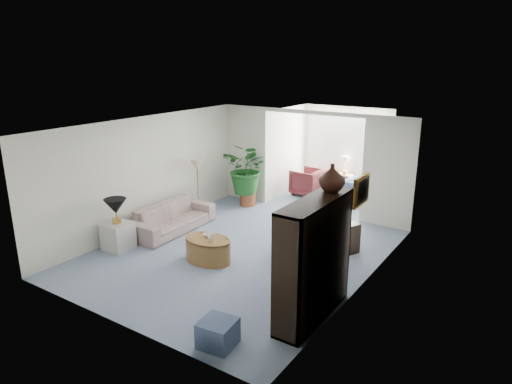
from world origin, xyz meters
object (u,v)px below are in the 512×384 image
Objects in this scene: coffee_table at (208,250)px; sunroom_chair_maroon at (308,182)px; ottoman at (218,333)px; plant_pot at (248,199)px; coffee_bowl at (209,235)px; sunroom_table at (344,183)px; table_lamp at (115,206)px; sofa at (173,217)px; wingback_chair at (306,229)px; sunroom_chair_blue at (360,192)px; floor_lamp at (197,164)px; entertainment_cabinet at (314,260)px; cabinet_urn at (332,178)px; end_table at (118,236)px; side_table_dark at (344,237)px; framed_picture at (362,191)px; coffee_cup at (210,240)px.

coffee_table is 1.17× the size of sunroom_chair_maroon.
plant_pot is (-3.07, 5.17, -0.02)m from ottoman.
coffee_bowl is 0.49× the size of plant_pot.
coffee_bowl is 0.24× the size of sunroom_chair_maroon.
sunroom_table is at bearing 56.08° from plant_pot.
sunroom_chair_maroon is (1.45, 5.42, -0.53)m from table_lamp.
sofa is 2.30× the size of wingback_chair.
sunroom_table is (0.75, 0.75, -0.10)m from sunroom_chair_maroon.
sunroom_chair_blue is (-0.69, 6.85, 0.15)m from ottoman.
coffee_bowl is at bearing -115.17° from sofa.
table_lamp is 0.49× the size of wingback_chair.
sofa is at bearing -78.19° from floor_lamp.
floor_lamp is 5.12m from entertainment_cabinet.
floor_lamp is at bearing 154.50° from cabinet_urn.
entertainment_cabinet is (4.15, -1.44, 0.61)m from sofa.
side_table_dark is at bearing 32.34° from end_table.
sunroom_table is at bearing 109.02° from entertainment_cabinet.
sofa is 1.52m from floor_lamp.
cabinet_urn reaches higher than coffee_table.
framed_picture reaches higher than coffee_table.
wingback_chair is at bearing 34.19° from table_lamp.
coffee_cup is 2.81m from cabinet_urn.
framed_picture is 5.06m from plant_pot.
end_table is 2.06m from coffee_cup.
table_lamp is at bearing -166.77° from framed_picture.
sunroom_chair_blue is at bearing 77.26° from coffee_table.
coffee_cup is at bearing 167.03° from entertainment_cabinet.
framed_picture reaches higher than coffee_bowl.
side_table_dark is (3.80, 2.40, 0.03)m from end_table.
table_lamp is 1.10× the size of plant_pot.
framed_picture reaches higher than plant_pot.
entertainment_cabinet is 4.55× the size of plant_pot.
wingback_chair is at bearing -77.10° from sofa.
cabinet_urn reaches higher than ottoman.
ottoman is (3.68, -3.94, -1.07)m from floor_lamp.
sunroom_chair_maroon is at bearing 120.14° from cabinet_urn.
sofa is at bearing 154.28° from coffee_table.
cabinet_urn is 5.38m from plant_pot.
floor_lamp reaches higher than side_table_dark.
framed_picture reaches higher than entertainment_cabinet.
wingback_chair is at bearing 51.12° from coffee_table.
entertainment_cabinet is (4.35, -0.09, 0.01)m from table_lamp.
coffee_bowl is 0.48× the size of cabinet_urn.
plant_pot is at bearing -123.92° from sunroom_table.
wingback_chair is at bearing -32.90° from plant_pot.
sunroom_chair_maroon reaches higher than coffee_cup.
coffee_table is at bearing 16.73° from end_table.
sunroom_chair_blue is at bearing 110.65° from framed_picture.
sunroom_chair_maroon reaches higher than plant_pot.
framed_picture reaches higher than end_table.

